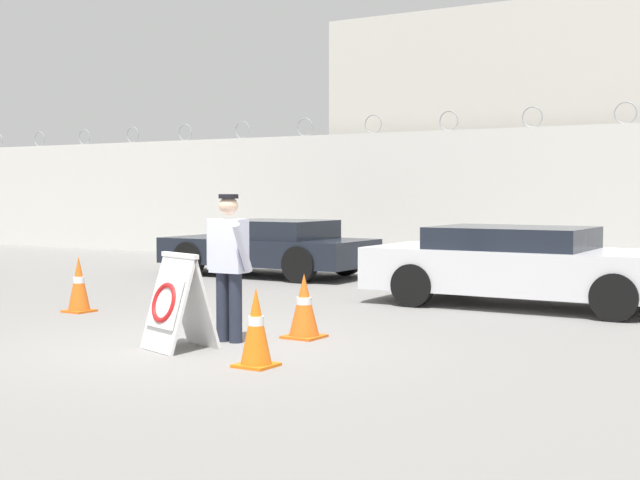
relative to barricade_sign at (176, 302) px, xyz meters
The scene contains 10 objects.
ground_plane 0.64m from the barricade_sign, 77.17° to the left, with size 90.00×90.00×0.00m, color gray.
perimeter_wall 11.55m from the barricade_sign, 89.60° to the left, with size 36.00×0.30×3.55m.
building_block 16.56m from the barricade_sign, 95.01° to the left, with size 8.29×7.98×6.04m.
barricade_sign is the anchor object (origin of this frame).
security_guard 0.81m from the barricade_sign, 73.77° to the left, with size 0.61×0.37×1.69m.
traffic_cone_near 1.35m from the barricade_sign, 13.70° to the right, with size 0.37×0.37×0.79m.
traffic_cone_mid 1.58m from the barricade_sign, 60.71° to the left, with size 0.42×0.42×0.76m.
traffic_cone_far 3.52m from the barricade_sign, 154.10° to the left, with size 0.37×0.37×0.80m.
parked_car_front_coupe 8.36m from the barricade_sign, 118.24° to the left, with size 4.28×2.04×1.13m.
parked_car_rear_sedan 5.86m from the barricade_sign, 69.86° to the left, with size 4.76×2.10×1.19m.
Camera 1 is at (6.35, -7.69, 1.74)m, focal length 50.00 mm.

